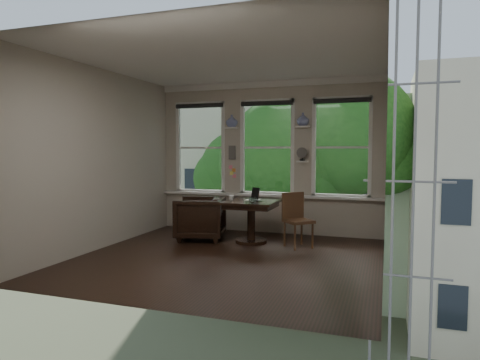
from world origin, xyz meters
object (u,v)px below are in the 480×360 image
at_px(armchair_left, 200,218).
at_px(laptop, 254,200).
at_px(mug, 231,198).
at_px(table, 251,222).
at_px(side_chair_right, 299,221).

xyz_separation_m(armchair_left, laptop, (1.03, 0.02, 0.37)).
xyz_separation_m(armchair_left, mug, (0.61, 0.02, 0.40)).
height_order(table, side_chair_right, side_chair_right).
height_order(side_chair_right, laptop, side_chair_right).
distance_m(laptop, mug, 0.42).
bearing_deg(armchair_left, table, 78.73).
distance_m(table, mug, 0.56).
xyz_separation_m(side_chair_right, mug, (-1.24, 0.08, 0.33)).
bearing_deg(side_chair_right, mug, 133.59).
distance_m(table, armchair_left, 0.98).
relative_size(table, armchair_left, 1.04).
bearing_deg(armchair_left, mug, 78.46).
bearing_deg(armchair_left, side_chair_right, 74.53).
distance_m(armchair_left, mug, 0.73).
bearing_deg(side_chair_right, laptop, 132.19).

